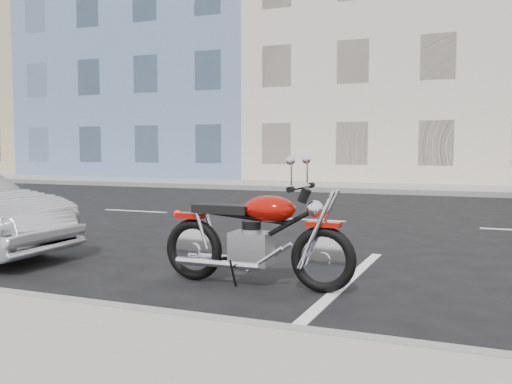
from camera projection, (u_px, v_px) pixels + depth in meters
ground at (410, 225)px, 10.47m from camera, size 120.00×120.00×0.00m
sidewalk_far at (300, 186)px, 20.39m from camera, size 80.00×3.40×0.15m
curb_far at (283, 189)px, 18.82m from camera, size 80.00×0.12×0.16m
bldg_far_west at (14, 74)px, 34.99m from camera, size 12.00×12.00×12.00m
bldg_blue at (184, 53)px, 30.35m from camera, size 12.00×12.00×13.00m
bldg_cream at (416, 53)px, 25.80m from camera, size 12.00×12.00×11.50m
motorcycle at (326, 245)px, 5.48m from camera, size 2.07×0.68×1.04m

